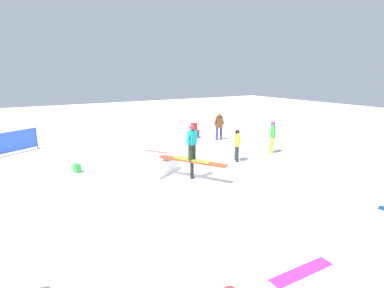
# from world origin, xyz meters

# --- Properties ---
(ground_plane) EXTENTS (60.00, 60.00, 0.00)m
(ground_plane) POSITION_xyz_m (0.00, 0.00, 0.00)
(ground_plane) COLOR white
(rail_feature) EXTENTS (2.46, 1.64, 0.72)m
(rail_feature) POSITION_xyz_m (0.00, 0.00, 0.62)
(rail_feature) COLOR black
(rail_feature) RESTS_ON ground
(snow_kicker_ramp) EXTENTS (2.32, 2.21, 0.53)m
(snow_kicker_ramp) POSITION_xyz_m (-1.63, -0.98, 0.27)
(snow_kicker_ramp) COLOR white
(snow_kicker_ramp) RESTS_ON ground
(main_rider_on_rail) EXTENTS (1.45, 0.94, 1.31)m
(main_rider_on_rail) POSITION_xyz_m (0.00, 0.00, 1.36)
(main_rider_on_rail) COLOR #83CE2B
(main_rider_on_rail) RESTS_ON rail_feature
(bystander_brown) EXTENTS (0.25, 0.70, 1.55)m
(bystander_brown) POSITION_xyz_m (-4.83, 4.72, 0.87)
(bystander_brown) COLOR #3B387D
(bystander_brown) RESTS_ON ground
(bystander_yellow) EXTENTS (0.56, 0.34, 1.42)m
(bystander_yellow) POSITION_xyz_m (-0.92, 2.86, 0.80)
(bystander_yellow) COLOR #23252C
(bystander_yellow) RESTS_ON ground
(bystander_green) EXTENTS (0.52, 0.50, 1.57)m
(bystander_green) POSITION_xyz_m (-1.13, 5.22, 0.88)
(bystander_green) COLOR gold
(bystander_green) RESTS_ON ground
(loose_snowboard_magenta) EXTENTS (0.33, 1.50, 0.02)m
(loose_snowboard_magenta) POSITION_xyz_m (5.71, -0.91, 0.01)
(loose_snowboard_magenta) COLOR #CB2A9E
(loose_snowboard_magenta) RESTS_ON ground
(loose_snowboard_coral) EXTENTS (1.27, 0.93, 0.02)m
(loose_snowboard_coral) POSITION_xyz_m (-4.19, 0.43, 0.01)
(loose_snowboard_coral) COLOR #E16863
(loose_snowboard_coral) RESTS_ON ground
(folding_chair) EXTENTS (0.49, 0.49, 0.88)m
(folding_chair) POSITION_xyz_m (-6.03, 3.82, 0.41)
(folding_chair) COLOR #3F3F44
(folding_chair) RESTS_ON ground
(backpack_on_snow) EXTENTS (0.35, 0.30, 0.34)m
(backpack_on_snow) POSITION_xyz_m (-2.93, -3.52, 0.17)
(backpack_on_snow) COLOR green
(backpack_on_snow) RESTS_ON ground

